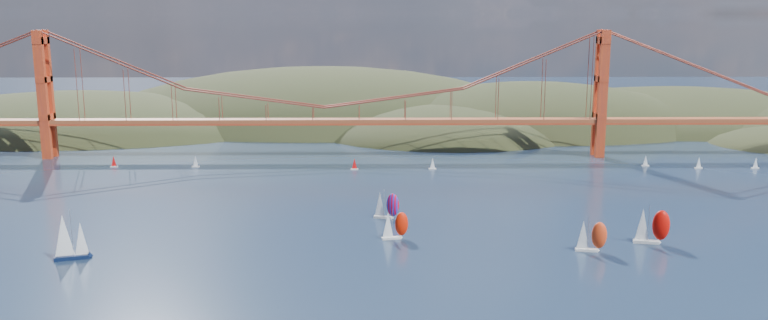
{
  "coord_description": "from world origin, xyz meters",
  "views": [
    {
      "loc": [
        21.23,
        -142.96,
        61.72
      ],
      "look_at": [
        24.54,
        90.0,
        16.1
      ],
      "focal_mm": 35.0,
      "sensor_mm": 36.0,
      "label": 1
    }
  ],
  "objects": [
    {
      "name": "racer_1",
      "position": [
        78.42,
        45.61,
        4.35
      ],
      "size": [
        8.18,
        4.03,
        9.21
      ],
      "rotation": [
        0.0,
        0.0,
        -0.16
      ],
      "color": "silver",
      "rests_on": "ground"
    },
    {
      "name": "distant_boat_8",
      "position": [
        45.03,
        152.14,
        2.41
      ],
      "size": [
        3.0,
        2.0,
        4.7
      ],
      "color": "silver",
      "rests_on": "ground"
    },
    {
      "name": "distant_boat_9",
      "position": [
        13.52,
        151.91,
        2.41
      ],
      "size": [
        3.0,
        2.0,
        4.7
      ],
      "color": "silver",
      "rests_on": "ground"
    },
    {
      "name": "racer_2",
      "position": [
        96.89,
        52.37,
        5.08
      ],
      "size": [
        9.57,
        4.96,
        10.75
      ],
      "rotation": [
        0.0,
        0.0,
        -0.19
      ],
      "color": "silver",
      "rests_on": "ground"
    },
    {
      "name": "distant_boat_2",
      "position": [
        -85.22,
        158.69,
        2.41
      ],
      "size": [
        3.0,
        2.0,
        4.7
      ],
      "color": "silver",
      "rests_on": "ground"
    },
    {
      "name": "sloop_navy",
      "position": [
        -56.42,
        40.95,
        5.82
      ],
      "size": [
        8.91,
        6.18,
        13.19
      ],
      "rotation": [
        0.0,
        0.0,
        0.29
      ],
      "color": "black",
      "rests_on": "ground"
    },
    {
      "name": "distant_boat_3",
      "position": [
        -51.69,
        158.06,
        2.41
      ],
      "size": [
        3.0,
        2.0,
        4.7
      ],
      "color": "silver",
      "rests_on": "ground"
    },
    {
      "name": "distant_boat_6",
      "position": [
        176.18,
        151.83,
        2.41
      ],
      "size": [
        3.0,
        2.0,
        4.7
      ],
      "color": "silver",
      "rests_on": "ground"
    },
    {
      "name": "distant_boat_4",
      "position": [
        133.26,
        157.28,
        2.41
      ],
      "size": [
        3.0,
        2.0,
        4.7
      ],
      "color": "silver",
      "rests_on": "ground"
    },
    {
      "name": "racer_0",
      "position": [
        27.0,
        57.47,
        4.08
      ],
      "size": [
        7.69,
        4.02,
        8.63
      ],
      "rotation": [
        0.0,
        0.0,
        0.2
      ],
      "color": "silver",
      "rests_on": "ground"
    },
    {
      "name": "racer_rwb",
      "position": [
        24.98,
        78.77,
        4.31
      ],
      "size": [
        8.14,
        4.93,
        9.11
      ],
      "rotation": [
        0.0,
        0.0,
        -0.3
      ],
      "color": "silver",
      "rests_on": "ground"
    },
    {
      "name": "distant_boat_5",
      "position": [
        153.09,
        152.1,
        2.41
      ],
      "size": [
        3.0,
        2.0,
        4.7
      ],
      "color": "silver",
      "rests_on": "ground"
    },
    {
      "name": "headlands",
      "position": [
        44.95,
        278.29,
        -12.46
      ],
      "size": [
        725.0,
        225.0,
        96.0
      ],
      "color": "black",
      "rests_on": "ground"
    },
    {
      "name": "bridge",
      "position": [
        -1.75,
        180.0,
        32.23
      ],
      "size": [
        552.0,
        12.0,
        55.0
      ],
      "color": "brown",
      "rests_on": "ground"
    }
  ]
}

